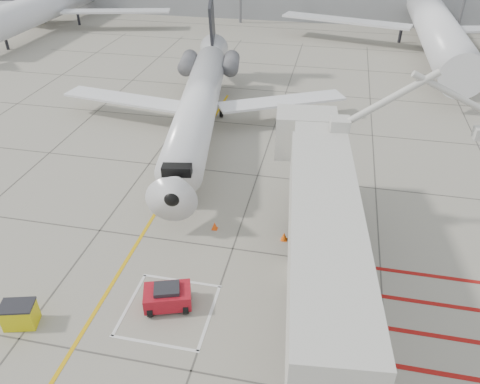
% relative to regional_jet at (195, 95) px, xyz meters
% --- Properties ---
extents(ground_plane, '(260.00, 260.00, 0.00)m').
position_rel_regional_jet_xyz_m(ground_plane, '(5.40, -15.55, -4.10)').
color(ground_plane, '#9E9988').
rests_on(ground_plane, ground).
extents(regional_jet, '(29.72, 35.03, 8.21)m').
position_rel_regional_jet_xyz_m(regional_jet, '(0.00, 0.00, 0.00)').
color(regional_jet, white).
rests_on(regional_jet, ground_plane).
extents(jet_bridge, '(11.40, 20.67, 7.92)m').
position_rel_regional_jet_xyz_m(jet_bridge, '(10.23, -15.39, -0.15)').
color(jet_bridge, beige).
rests_on(jet_bridge, ground_plane).
extents(pushback_tug, '(2.53, 2.01, 1.29)m').
position_rel_regional_jet_xyz_m(pushback_tug, '(3.29, -16.28, -3.46)').
color(pushback_tug, '#A7101D').
rests_on(pushback_tug, ground_plane).
extents(spill_bin, '(1.63, 1.30, 1.24)m').
position_rel_regional_jet_xyz_m(spill_bin, '(-2.93, -18.73, -3.48)').
color(spill_bin, '#CFC50B').
rests_on(spill_bin, ground_plane).
extents(baggage_cart, '(2.29, 1.91, 1.24)m').
position_rel_regional_jet_xyz_m(baggage_cart, '(11.21, -11.89, -3.48)').
color(baggage_cart, '#59595E').
rests_on(baggage_cart, ground_plane).
extents(ground_power_unit, '(2.92, 2.19, 2.05)m').
position_rel_regional_jet_xyz_m(ground_power_unit, '(10.04, -12.36, -3.08)').
color(ground_power_unit, silver).
rests_on(ground_power_unit, ground_plane).
extents(cone_nose, '(0.35, 0.35, 0.48)m').
position_rel_regional_jet_xyz_m(cone_nose, '(3.97, -10.01, -3.86)').
color(cone_nose, '#E5460C').
rests_on(cone_nose, ground_plane).
extents(cone_side, '(0.38, 0.38, 0.52)m').
position_rel_regional_jet_xyz_m(cone_side, '(8.09, -10.18, -3.84)').
color(cone_side, '#EF580C').
rests_on(cone_side, ground_plane).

